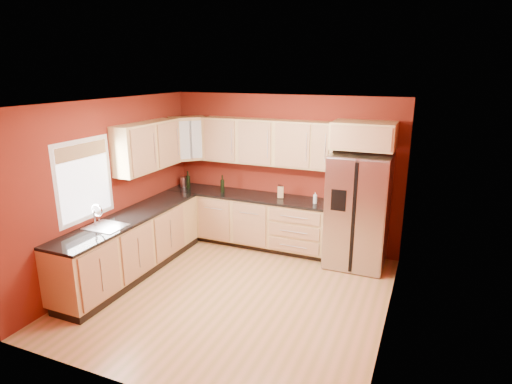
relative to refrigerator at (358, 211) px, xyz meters
The scene contains 23 objects.
floor 2.29m from the refrigerator, 129.72° to the right, with size 4.00×4.00×0.00m, color #AD8243.
ceiling 2.72m from the refrigerator, 129.72° to the right, with size 4.00×4.00×0.00m, color silver.
wall_back 1.46m from the refrigerator, 164.48° to the left, with size 4.00×0.04×2.60m, color maroon.
wall_front 3.89m from the refrigerator, 110.43° to the right, with size 4.00×0.04×2.60m, color maroon.
wall_left 3.75m from the refrigerator, 154.12° to the right, with size 0.04×4.00×2.60m, color maroon.
wall_right 1.80m from the refrigerator, 68.20° to the right, with size 0.04×4.00×2.60m, color maroon.
base_cabinets_back 1.95m from the refrigerator, behind, with size 2.90×0.60×0.88m, color tan.
base_cabinets_left 3.49m from the refrigerator, 151.95° to the right, with size 0.60×2.80×0.88m, color tan.
countertop_back 1.90m from the refrigerator, behind, with size 2.90×0.62×0.04m, color black.
countertop_left 3.45m from the refrigerator, 151.87° to the right, with size 0.62×2.80×0.04m, color black.
upper_cabinets_back 1.87m from the refrigerator, behind, with size 2.30×0.33×0.75m, color tan.
upper_cabinets_left 3.44m from the refrigerator, 164.22° to the right, with size 0.33×1.35×0.75m, color tan.
corner_upper_cabinet 3.16m from the refrigerator, behind, with size 0.62×0.33×0.75m, color tan.
over_fridge_cabinet 1.16m from the refrigerator, 90.00° to the left, with size 0.92×0.60×0.40m, color tan.
refrigerator is the anchor object (origin of this frame).
window 4.01m from the refrigerator, 147.46° to the right, with size 0.03×0.90×1.00m, color white.
sink_faucet 3.71m from the refrigerator, 145.05° to the right, with size 0.50×0.42×0.30m, color silver, non-canonical shape.
canister_left 3.20m from the refrigerator, behind, with size 0.11×0.11×0.17m, color silver.
canister_right 3.17m from the refrigerator, behind, with size 0.12×0.12×0.19m, color silver.
wine_bottle_a 3.04m from the refrigerator, behind, with size 0.07×0.07×0.32m, color black, non-canonical shape.
wine_bottle_b 2.36m from the refrigerator, behind, with size 0.07×0.07×0.31m, color black, non-canonical shape.
knife_block 1.32m from the refrigerator, behind, with size 0.10×0.09×0.19m, color tan.
soap_dispenser 0.70m from the refrigerator, behind, with size 0.06×0.06×0.18m, color silver.
Camera 1 is at (2.33, -4.75, 2.99)m, focal length 30.00 mm.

